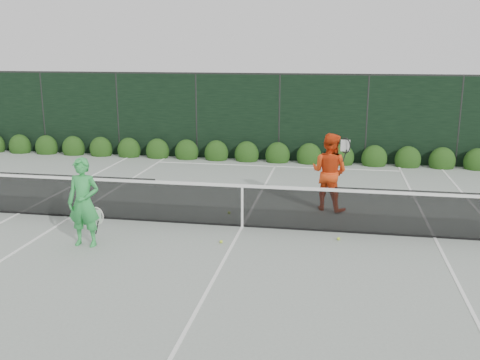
# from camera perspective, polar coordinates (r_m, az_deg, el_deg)

# --- Properties ---
(ground) EXTENTS (80.00, 80.00, 0.00)m
(ground) POSITION_cam_1_polar(r_m,az_deg,el_deg) (11.99, 0.24, -5.00)
(ground) COLOR gray
(ground) RESTS_ON ground
(tennis_net) EXTENTS (12.90, 0.10, 1.07)m
(tennis_net) POSITION_cam_1_polar(r_m,az_deg,el_deg) (11.84, 0.13, -2.56)
(tennis_net) COLOR black
(tennis_net) RESTS_ON ground
(player_woman) EXTENTS (0.69, 0.44, 1.80)m
(player_woman) POSITION_cam_1_polar(r_m,az_deg,el_deg) (11.08, -16.32, -2.31)
(player_woman) COLOR green
(player_woman) RESTS_ON ground
(player_man) EXTENTS (1.14, 1.04, 1.91)m
(player_man) POSITION_cam_1_polar(r_m,az_deg,el_deg) (13.19, 9.50, 0.86)
(player_man) COLOR #E34013
(player_man) RESTS_ON ground
(court_lines) EXTENTS (11.03, 23.83, 0.01)m
(court_lines) POSITION_cam_1_polar(r_m,az_deg,el_deg) (11.99, 0.24, -4.98)
(court_lines) COLOR white
(court_lines) RESTS_ON ground
(windscreen_fence) EXTENTS (32.00, 21.07, 3.06)m
(windscreen_fence) POSITION_cam_1_polar(r_m,az_deg,el_deg) (9.01, -2.74, -1.35)
(windscreen_fence) COLOR black
(windscreen_fence) RESTS_ON ground
(hedge_row) EXTENTS (31.66, 0.65, 0.94)m
(hedge_row) POSITION_cam_1_polar(r_m,az_deg,el_deg) (18.79, 4.03, 2.63)
(hedge_row) COLOR #16360E
(hedge_row) RESTS_ON ground
(tennis_balls) EXTENTS (2.67, 2.05, 0.07)m
(tennis_balls) POSITION_cam_1_polar(r_m,az_deg,el_deg) (11.68, 2.30, -5.35)
(tennis_balls) COLOR #BADD31
(tennis_balls) RESTS_ON ground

